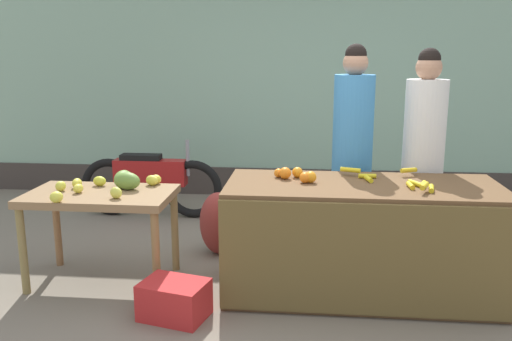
% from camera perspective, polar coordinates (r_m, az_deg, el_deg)
% --- Properties ---
extents(ground_plane, '(24.00, 24.00, 0.00)m').
position_cam_1_polar(ground_plane, '(4.29, 3.88, -12.40)').
color(ground_plane, '#756B5B').
extents(market_wall_back, '(8.99, 0.23, 2.84)m').
position_cam_1_polar(market_wall_back, '(6.77, 4.88, 8.91)').
color(market_wall_back, '#8CB299').
rests_on(market_wall_back, ground).
extents(fruit_stall_counter, '(2.01, 0.86, 0.85)m').
position_cam_1_polar(fruit_stall_counter, '(4.14, 11.07, -7.20)').
color(fruit_stall_counter, brown).
rests_on(fruit_stall_counter, ground).
extents(side_table_wooden, '(1.13, 0.66, 0.74)m').
position_cam_1_polar(side_table_wooden, '(4.37, -16.20, -3.45)').
color(side_table_wooden, olive).
rests_on(side_table_wooden, ground).
extents(banana_bunch_pile, '(0.64, 0.62, 0.07)m').
position_cam_1_polar(banana_bunch_pile, '(4.08, 14.91, -0.98)').
color(banana_bunch_pile, gold).
rests_on(banana_bunch_pile, fruit_stall_counter).
extents(orange_pile, '(0.33, 0.25, 0.09)m').
position_cam_1_polar(orange_pile, '(4.07, 4.28, -0.44)').
color(orange_pile, orange).
rests_on(orange_pile, fruit_stall_counter).
extents(mango_papaya_pile, '(0.78, 0.75, 0.14)m').
position_cam_1_polar(mango_papaya_pile, '(4.39, -14.56, -1.19)').
color(mango_papaya_pile, yellow).
rests_on(mango_papaya_pile, side_table_wooden).
extents(vendor_woman_blue_shirt, '(0.34, 0.34, 1.87)m').
position_cam_1_polar(vendor_woman_blue_shirt, '(4.66, 10.17, 1.67)').
color(vendor_woman_blue_shirt, '#33333D').
rests_on(vendor_woman_blue_shirt, ground).
extents(vendor_woman_white_shirt, '(0.34, 0.34, 1.84)m').
position_cam_1_polar(vendor_woman_white_shirt, '(4.70, 17.29, 1.16)').
color(vendor_woman_white_shirt, '#33333D').
rests_on(vendor_woman_white_shirt, ground).
extents(parked_motorcycle, '(1.60, 0.18, 0.88)m').
position_cam_1_polar(parked_motorcycle, '(6.07, -11.13, -1.14)').
color(parked_motorcycle, black).
rests_on(parked_motorcycle, ground).
extents(produce_crate, '(0.51, 0.42, 0.26)m').
position_cam_1_polar(produce_crate, '(3.85, -8.67, -13.42)').
color(produce_crate, red).
rests_on(produce_crate, ground).
extents(produce_sack, '(0.45, 0.42, 0.58)m').
position_cam_1_polar(produce_sack, '(4.89, -4.00, -5.61)').
color(produce_sack, maroon).
rests_on(produce_sack, ground).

